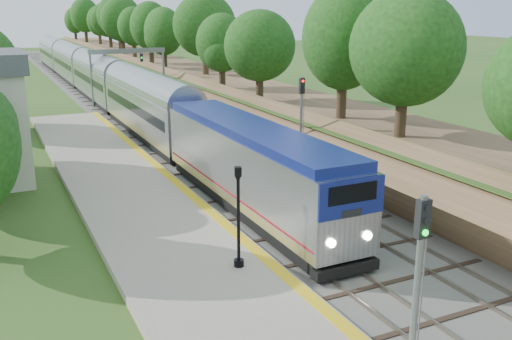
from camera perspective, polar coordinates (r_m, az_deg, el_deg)
name	(u,v)px	position (r m, az deg, el deg)	size (l,w,h in m)	color
trackbed	(116,99)	(70.26, -13.81, 6.94)	(9.50, 170.00, 0.28)	#4C4944
platform	(169,238)	(27.07, -8.71, -6.71)	(6.40, 68.00, 0.38)	gray
yellow_stripe	(225,224)	(27.88, -3.11, -5.43)	(0.55, 68.00, 0.01)	gold
embankment	(183,79)	(72.17, -7.36, 9.01)	(10.64, 170.00, 11.70)	brown
signal_gantry	(128,62)	(64.94, -12.72, 10.54)	(8.40, 0.38, 6.20)	slate
trees_behind_platform	(14,139)	(29.32, -23.07, 2.85)	(7.82, 53.32, 7.21)	#332316
train	(101,83)	(67.87, -15.28, 8.43)	(3.02, 100.61, 4.45)	black
lamppost_far	(238,223)	(22.84, -1.77, -5.31)	(0.42, 0.42, 4.20)	black
signal_platform	(418,279)	(15.18, 15.85, -10.48)	(0.34, 0.27, 5.79)	slate
signal_farside	(301,114)	(37.14, 4.55, 5.62)	(0.34, 0.27, 6.19)	slate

